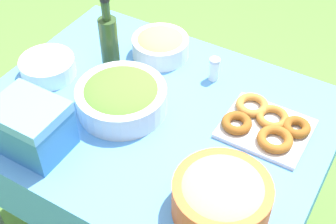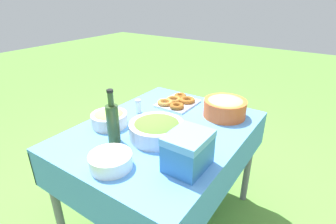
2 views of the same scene
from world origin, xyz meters
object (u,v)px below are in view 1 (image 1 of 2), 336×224
object	(u,v)px
olive_oil_bottle	(109,42)
cooler_box	(32,127)
plate_stack	(48,67)
fruit_bowl	(160,45)
salad_bowl	(121,97)
donut_platter	(266,125)
pasta_bowl	(222,196)

from	to	relation	value
olive_oil_bottle	cooler_box	world-z (taller)	olive_oil_bottle
plate_stack	olive_oil_bottle	bearing A→B (deg)	40.77
plate_stack	fruit_bowl	size ratio (longest dim) A/B	0.93
salad_bowl	plate_stack	xyz separation A→B (m)	(-0.35, 0.01, -0.02)
plate_stack	olive_oil_bottle	distance (m)	0.26
donut_platter	salad_bowl	bearing A→B (deg)	-161.14
fruit_bowl	pasta_bowl	bearing A→B (deg)	-45.80
olive_oil_bottle	fruit_bowl	bearing A→B (deg)	53.14
salad_bowl	olive_oil_bottle	bearing A→B (deg)	134.47
donut_platter	olive_oil_bottle	bearing A→B (deg)	179.12
plate_stack	fruit_bowl	distance (m)	0.45
pasta_bowl	plate_stack	distance (m)	0.87
pasta_bowl	fruit_bowl	xyz separation A→B (m)	(-0.53, 0.55, -0.02)
pasta_bowl	donut_platter	world-z (taller)	pasta_bowl
plate_stack	cooler_box	world-z (taller)	cooler_box
pasta_bowl	olive_oil_bottle	bearing A→B (deg)	149.79
donut_platter	olive_oil_bottle	xyz separation A→B (m)	(-0.65, 0.01, 0.10)
salad_bowl	donut_platter	size ratio (longest dim) A/B	1.06
salad_bowl	donut_platter	bearing A→B (deg)	18.86
salad_bowl	plate_stack	bearing A→B (deg)	177.57
olive_oil_bottle	fruit_bowl	size ratio (longest dim) A/B	1.38
olive_oil_bottle	cooler_box	size ratio (longest dim) A/B	1.39
salad_bowl	donut_platter	world-z (taller)	salad_bowl
pasta_bowl	salad_bowl	bearing A→B (deg)	156.72
fruit_bowl	cooler_box	xyz separation A→B (m)	(-0.10, -0.63, 0.04)
cooler_box	pasta_bowl	bearing A→B (deg)	7.31
salad_bowl	cooler_box	bearing A→B (deg)	-116.06
fruit_bowl	salad_bowl	bearing A→B (deg)	-82.32
olive_oil_bottle	salad_bowl	bearing A→B (deg)	-45.53
donut_platter	fruit_bowl	world-z (taller)	fruit_bowl
donut_platter	cooler_box	bearing A→B (deg)	-143.79
salad_bowl	pasta_bowl	bearing A→B (deg)	-23.28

